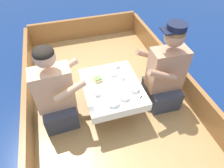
# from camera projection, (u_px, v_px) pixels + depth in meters

# --- Properties ---
(ground_plane) EXTENTS (60.00, 60.00, 0.00)m
(ground_plane) POSITION_uv_depth(u_px,v_px,m) (110.00, 118.00, 2.83)
(ground_plane) COLOR navy
(boat_deck) EXTENTS (2.01, 3.41, 0.35)m
(boat_deck) POSITION_uv_depth(u_px,v_px,m) (110.00, 110.00, 2.71)
(boat_deck) COLOR #A87F4C
(boat_deck) RESTS_ON ground_plane
(gunwale_port) EXTENTS (0.06, 3.41, 0.32)m
(gunwale_port) POSITION_uv_depth(u_px,v_px,m) (28.00, 111.00, 2.27)
(gunwale_port) COLOR #936033
(gunwale_port) RESTS_ON boat_deck
(gunwale_starboard) EXTENTS (0.06, 3.41, 0.32)m
(gunwale_starboard) POSITION_uv_depth(u_px,v_px,m) (179.00, 78.00, 2.68)
(gunwale_starboard) COLOR #936033
(gunwale_starboard) RESTS_ON boat_deck
(bow_coaming) EXTENTS (1.89, 0.06, 0.37)m
(bow_coaming) POSITION_uv_depth(u_px,v_px,m) (84.00, 28.00, 3.61)
(bow_coaming) COLOR #936033
(bow_coaming) RESTS_ON boat_deck
(cockpit_table) EXTENTS (0.64, 0.77, 0.39)m
(cockpit_table) POSITION_uv_depth(u_px,v_px,m) (112.00, 88.00, 2.28)
(cockpit_table) COLOR #B2B2B7
(cockpit_table) RESTS_ON boat_deck
(person_port) EXTENTS (0.54, 0.46, 1.00)m
(person_port) POSITION_uv_depth(u_px,v_px,m) (56.00, 95.00, 2.12)
(person_port) COLOR #333847
(person_port) RESTS_ON boat_deck
(person_starboard) EXTENTS (0.53, 0.45, 1.07)m
(person_starboard) POSITION_uv_depth(u_px,v_px,m) (165.00, 74.00, 2.30)
(person_starboard) COLOR #333847
(person_starboard) RESTS_ON boat_deck
(plate_sandwich) EXTENTS (0.20, 0.20, 0.01)m
(plate_sandwich) POSITION_uv_depth(u_px,v_px,m) (98.00, 81.00, 2.29)
(plate_sandwich) COLOR silver
(plate_sandwich) RESTS_ON cockpit_table
(plate_bread) EXTENTS (0.21, 0.21, 0.01)m
(plate_bread) POSITION_uv_depth(u_px,v_px,m) (114.00, 89.00, 2.20)
(plate_bread) COLOR silver
(plate_bread) RESTS_ON cockpit_table
(sandwich) EXTENTS (0.11, 0.10, 0.05)m
(sandwich) POSITION_uv_depth(u_px,v_px,m) (98.00, 79.00, 2.28)
(sandwich) COLOR #E0BC7F
(sandwich) RESTS_ON plate_sandwich
(bowl_port_near) EXTENTS (0.12, 0.12, 0.04)m
(bowl_port_near) POSITION_uv_depth(u_px,v_px,m) (113.00, 72.00, 2.38)
(bowl_port_near) COLOR silver
(bowl_port_near) RESTS_ON cockpit_table
(bowl_starboard_near) EXTENTS (0.13, 0.13, 0.04)m
(bowl_starboard_near) POSITION_uv_depth(u_px,v_px,m) (134.00, 88.00, 2.19)
(bowl_starboard_near) COLOR silver
(bowl_starboard_near) RESTS_ON cockpit_table
(bowl_center_far) EXTENTS (0.12, 0.12, 0.04)m
(bowl_center_far) POSITION_uv_depth(u_px,v_px,m) (124.00, 96.00, 2.10)
(bowl_center_far) COLOR silver
(bowl_center_far) RESTS_ON cockpit_table
(bowl_port_far) EXTENTS (0.14, 0.14, 0.04)m
(bowl_port_far) POSITION_uv_depth(u_px,v_px,m) (113.00, 102.00, 2.04)
(bowl_port_far) COLOR silver
(bowl_port_far) RESTS_ON cockpit_table
(coffee_cup_port) EXTENTS (0.10, 0.07, 0.05)m
(coffee_cup_port) POSITION_uv_depth(u_px,v_px,m) (117.00, 65.00, 2.47)
(coffee_cup_port) COLOR silver
(coffee_cup_port) RESTS_ON cockpit_table
(coffee_cup_starboard) EXTENTS (0.10, 0.08, 0.05)m
(coffee_cup_starboard) POSITION_uv_depth(u_px,v_px,m) (97.00, 93.00, 2.13)
(coffee_cup_starboard) COLOR silver
(coffee_cup_starboard) RESTS_ON cockpit_table
(coffee_cup_center) EXTENTS (0.10, 0.07, 0.05)m
(coffee_cup_center) POSITION_uv_depth(u_px,v_px,m) (122.00, 76.00, 2.32)
(coffee_cup_center) COLOR silver
(coffee_cup_center) RESTS_ON cockpit_table
(utensil_fork_port) EXTENTS (0.16, 0.09, 0.00)m
(utensil_fork_port) POSITION_uv_depth(u_px,v_px,m) (138.00, 99.00, 2.09)
(utensil_fork_port) COLOR silver
(utensil_fork_port) RESTS_ON cockpit_table
(utensil_spoon_port) EXTENTS (0.17, 0.06, 0.01)m
(utensil_spoon_port) POSITION_uv_depth(u_px,v_px,m) (122.00, 71.00, 2.43)
(utensil_spoon_port) COLOR silver
(utensil_spoon_port) RESTS_ON cockpit_table
(utensil_spoon_starboard) EXTENTS (0.16, 0.08, 0.01)m
(utensil_spoon_starboard) POSITION_uv_depth(u_px,v_px,m) (91.00, 69.00, 2.45)
(utensil_spoon_starboard) COLOR silver
(utensil_spoon_starboard) RESTS_ON cockpit_table
(utensil_knife_starboard) EXTENTS (0.11, 0.14, 0.00)m
(utensil_knife_starboard) POSITION_uv_depth(u_px,v_px,m) (96.00, 74.00, 2.39)
(utensil_knife_starboard) COLOR silver
(utensil_knife_starboard) RESTS_ON cockpit_table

